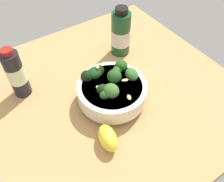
# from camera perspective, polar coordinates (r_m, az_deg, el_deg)

# --- Properties ---
(ground_plane) EXTENTS (0.72, 0.72, 0.04)m
(ground_plane) POSITION_cam_1_polar(r_m,az_deg,el_deg) (0.73, -0.33, -0.62)
(ground_plane) COLOR tan
(bowl_of_broccoli) EXTENTS (0.19, 0.19, 0.11)m
(bowl_of_broccoli) POSITION_cam_1_polar(r_m,az_deg,el_deg) (0.65, -0.14, 0.48)
(bowl_of_broccoli) COLOR silver
(bowl_of_broccoli) RESTS_ON ground_plane
(lemon_wedge) EXTENTS (0.06, 0.08, 0.05)m
(lemon_wedge) POSITION_cam_1_polar(r_m,az_deg,el_deg) (0.58, -1.02, -11.24)
(lemon_wedge) COLOR yellow
(lemon_wedge) RESTS_ON ground_plane
(bottle_tall) EXTENTS (0.05, 0.05, 0.16)m
(bottle_tall) POSITION_cam_1_polar(r_m,az_deg,el_deg) (0.70, -22.10, 3.86)
(bottle_tall) COLOR black
(bottle_tall) RESTS_ON ground_plane
(bottle_short) EXTENTS (0.06, 0.06, 0.17)m
(bottle_short) POSITION_cam_1_polar(r_m,az_deg,el_deg) (0.79, 2.12, 13.62)
(bottle_short) COLOR #194723
(bottle_short) RESTS_ON ground_plane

